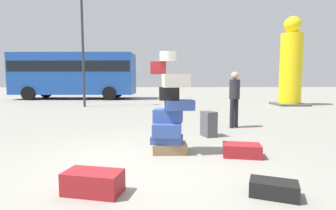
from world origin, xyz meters
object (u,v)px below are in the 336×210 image
object	(u,v)px
suitcase_tower	(170,114)
suitcase_charcoal_white_trunk	(209,124)
yellow_dummy_statue	(291,66)
suitcase_maroon_left_side	(242,150)
parked_bus	(75,73)
suitcase_maroon_foreground_far	(93,182)
suitcase_black_foreground_near	(274,189)
person_bearded_onlooker	(234,94)
lamp_post	(82,19)

from	to	relation	value
suitcase_tower	suitcase_charcoal_white_trunk	distance (m)	1.85
suitcase_tower	yellow_dummy_statue	distance (m)	11.47
suitcase_maroon_left_side	parked_bus	size ratio (longest dim) A/B	0.08
suitcase_maroon_left_side	yellow_dummy_statue	xyz separation A→B (m)	(5.45, 9.43, 1.97)
suitcase_maroon_foreground_far	parked_bus	xyz separation A→B (m)	(-5.14, 15.81, 1.69)
suitcase_charcoal_white_trunk	suitcase_black_foreground_near	world-z (taller)	suitcase_charcoal_white_trunk
suitcase_maroon_foreground_far	suitcase_charcoal_white_trunk	world-z (taller)	suitcase_charcoal_white_trunk
suitcase_tower	parked_bus	distance (m)	15.35
person_bearded_onlooker	suitcase_maroon_foreground_far	bearing A→B (deg)	14.07
person_bearded_onlooker	yellow_dummy_statue	bearing A→B (deg)	-168.39
parked_bus	suitcase_black_foreground_near	bearing A→B (deg)	-63.11
suitcase_maroon_left_side	parked_bus	bearing A→B (deg)	128.81
suitcase_tower	lamp_post	size ratio (longest dim) A/B	0.28
parked_bus	yellow_dummy_statue	bearing A→B (deg)	-18.43
suitcase_maroon_left_side	suitcase_black_foreground_near	xyz separation A→B (m)	(-0.12, -1.67, -0.02)
suitcase_maroon_foreground_far	suitcase_charcoal_white_trunk	xyz separation A→B (m)	(2.03, 3.26, 0.17)
suitcase_maroon_foreground_far	suitcase_tower	bearing A→B (deg)	73.63
person_bearded_onlooker	lamp_post	world-z (taller)	lamp_post
suitcase_maroon_left_side	suitcase_black_foreground_near	world-z (taller)	suitcase_maroon_left_side
parked_bus	lamp_post	size ratio (longest dim) A/B	1.23
suitcase_black_foreground_near	suitcase_maroon_left_side	bearing A→B (deg)	108.59
lamp_post	suitcase_charcoal_white_trunk	bearing A→B (deg)	-54.81
suitcase_black_foreground_near	suitcase_charcoal_white_trunk	bearing A→B (deg)	115.63
suitcase_maroon_left_side	person_bearded_onlooker	world-z (taller)	person_bearded_onlooker
suitcase_maroon_foreground_far	yellow_dummy_statue	world-z (taller)	yellow_dummy_statue
suitcase_maroon_left_side	parked_bus	xyz separation A→B (m)	(-7.47, 14.28, 1.72)
suitcase_maroon_foreground_far	suitcase_black_foreground_near	size ratio (longest dim) A/B	1.27
suitcase_charcoal_white_trunk	person_bearded_onlooker	bearing A→B (deg)	31.08
suitcase_maroon_foreground_far	suitcase_maroon_left_side	xyz separation A→B (m)	(2.32, 1.53, -0.03)
suitcase_tower	suitcase_black_foreground_near	distance (m)	2.36
suitcase_maroon_left_side	lamp_post	size ratio (longest dim) A/B	0.10
suitcase_tower	person_bearded_onlooker	world-z (taller)	suitcase_tower
suitcase_tower	suitcase_maroon_foreground_far	distance (m)	2.14
suitcase_tower	parked_bus	bearing A→B (deg)	113.71
suitcase_maroon_left_side	person_bearded_onlooker	distance (m)	3.10
suitcase_maroon_foreground_far	yellow_dummy_statue	xyz separation A→B (m)	(7.77, 10.95, 1.95)
suitcase_black_foreground_near	suitcase_tower	bearing A→B (deg)	144.27
suitcase_charcoal_white_trunk	suitcase_black_foreground_near	bearing A→B (deg)	-106.81
suitcase_tower	parked_bus	xyz separation A→B (m)	(-6.16, 14.02, 1.08)
suitcase_tower	suitcase_charcoal_white_trunk	size ratio (longest dim) A/B	3.11
suitcase_charcoal_white_trunk	person_bearded_onlooker	distance (m)	1.64
suitcase_maroon_left_side	lamp_post	world-z (taller)	lamp_post
lamp_post	suitcase_maroon_left_side	bearing A→B (deg)	-59.01
suitcase_black_foreground_near	parked_bus	bearing A→B (deg)	137.35
suitcase_tower	yellow_dummy_statue	xyz separation A→B (m)	(6.76, 9.17, 1.33)
suitcase_maroon_foreground_far	suitcase_black_foreground_near	bearing A→B (deg)	9.47
suitcase_charcoal_white_trunk	suitcase_tower	bearing A→B (deg)	-144.16
suitcase_maroon_foreground_far	parked_bus	world-z (taller)	parked_bus
suitcase_tower	parked_bus	size ratio (longest dim) A/B	0.23
suitcase_maroon_foreground_far	person_bearded_onlooker	bearing A→B (deg)	69.41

